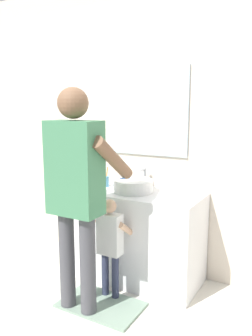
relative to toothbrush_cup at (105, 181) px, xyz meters
name	(u,v)px	position (x,y,z in m)	size (l,w,h in m)	color
ground_plane	(117,291)	(0.33, -0.34, -0.86)	(14.00, 14.00, 0.00)	silver
back_wall	(151,128)	(0.33, 0.28, 0.49)	(4.40, 0.10, 2.70)	beige
vanity_cabinet	(134,235)	(0.33, -0.04, -0.46)	(1.20, 0.54, 0.81)	white
sink_basin	(133,186)	(0.33, -0.06, 0.00)	(0.35, 0.35, 0.11)	silver
faucet	(144,178)	(0.33, 0.15, 0.03)	(0.18, 0.14, 0.18)	#B7BABF
toothbrush_cup	(105,181)	(0.00, 0.00, 0.00)	(0.07, 0.07, 0.21)	#4C8EB2
bath_mat	(101,305)	(0.33, -0.59, -0.85)	(0.64, 0.40, 0.02)	gray
child_toddler	(110,240)	(0.33, -0.44, -0.36)	(0.26, 0.26, 0.84)	#2D334C
adult_parent	(77,182)	(0.21, -0.70, 0.15)	(0.52, 0.55, 1.68)	#47474C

